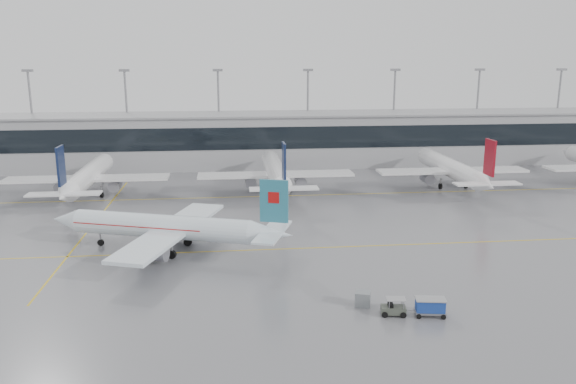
{
  "coord_description": "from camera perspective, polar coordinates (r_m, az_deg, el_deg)",
  "views": [
    {
      "loc": [
        -9.0,
        -71.21,
        24.82
      ],
      "look_at": [
        0.0,
        12.0,
        5.0
      ],
      "focal_mm": 35.0,
      "sensor_mm": 36.0,
      "label": 1
    }
  ],
  "objects": [
    {
      "name": "air_canada_jet",
      "position": [
        75.41,
        -11.81,
        -3.58
      ],
      "size": [
        33.06,
        26.49,
        10.39
      ],
      "rotation": [
        0.0,
        0.0,
        2.81
      ],
      "color": "white",
      "rests_on": "ground"
    },
    {
      "name": "parked_jet_b",
      "position": [
        110.12,
        -19.71,
        1.48
      ],
      "size": [
        29.64,
        36.96,
        11.72
      ],
      "rotation": [
        0.0,
        0.0,
        1.57
      ],
      "color": "white",
      "rests_on": "ground"
    },
    {
      "name": "light_masts",
      "position": [
        139.98,
        -2.49,
        8.61
      ],
      "size": [
        156.4,
        1.0,
        22.6
      ],
      "color": "gray",
      "rests_on": "ground"
    },
    {
      "name": "baggage_cart",
      "position": [
        58.34,
        14.25,
        -11.13
      ],
      "size": [
        3.19,
        2.11,
        1.83
      ],
      "rotation": [
        0.0,
        0.0,
        -0.16
      ],
      "color": "gray",
      "rests_on": "ground"
    },
    {
      "name": "gse_unit",
      "position": [
        59.4,
        7.61,
        -10.69
      ],
      "size": [
        1.9,
        1.83,
        1.52
      ],
      "primitive_type": "cube",
      "rotation": [
        0.0,
        0.0,
        -0.33
      ],
      "color": "gray",
      "rests_on": "ground"
    },
    {
      "name": "baggage_tug",
      "position": [
        57.94,
        10.65,
        -11.61
      ],
      "size": [
        3.71,
        1.88,
        1.76
      ],
      "rotation": [
        0.0,
        0.0,
        -0.16
      ],
      "color": "#41473D",
      "rests_on": "ground"
    },
    {
      "name": "parked_jet_d",
      "position": [
        115.7,
        16.31,
        2.27
      ],
      "size": [
        29.64,
        36.96,
        11.72
      ],
      "rotation": [
        0.0,
        0.0,
        1.57
      ],
      "color": "white",
      "rests_on": "ground"
    },
    {
      "name": "terminal_roof",
      "position": [
        134.11,
        -2.32,
        7.91
      ],
      "size": [
        182.0,
        16.0,
        0.4
      ],
      "primitive_type": "cube",
      "color": "gray",
      "rests_on": "ground"
    },
    {
      "name": "terminal_glass",
      "position": [
        127.17,
        -2.07,
        5.49
      ],
      "size": [
        180.0,
        0.2,
        5.0
      ],
      "primitive_type": "cube",
      "color": "black",
      "rests_on": "ground"
    },
    {
      "name": "taxi_line_north",
      "position": [
        104.6,
        -1.06,
        -0.4
      ],
      "size": [
        120.0,
        0.25,
        0.01
      ],
      "primitive_type": "cube",
      "color": "gold",
      "rests_on": "ground"
    },
    {
      "name": "taxi_line_cross",
      "position": [
        92.14,
        -19.13,
        -3.06
      ],
      "size": [
        0.25,
        60.0,
        0.01
      ],
      "primitive_type": "cube",
      "color": "gold",
      "rests_on": "ground"
    },
    {
      "name": "terminal",
      "position": [
        134.84,
        -2.3,
        5.29
      ],
      "size": [
        180.0,
        15.0,
        12.0
      ],
      "primitive_type": "cube",
      "color": "#9B9B9F",
      "rests_on": "ground"
    },
    {
      "name": "taxi_line_main",
      "position": [
        75.95,
        0.98,
        -5.75
      ],
      "size": [
        120.0,
        0.25,
        0.01
      ],
      "primitive_type": "cube",
      "color": "gold",
      "rests_on": "ground"
    },
    {
      "name": "ground",
      "position": [
        75.95,
        0.98,
        -5.75
      ],
      "size": [
        320.0,
        320.0,
        0.0
      ],
      "primitive_type": "plane",
      "color": "slate",
      "rests_on": "ground"
    },
    {
      "name": "parked_jet_c",
      "position": [
        107.38,
        -1.25,
        1.98
      ],
      "size": [
        29.64,
        36.96,
        11.72
      ],
      "rotation": [
        0.0,
        0.0,
        1.57
      ],
      "color": "white",
      "rests_on": "ground"
    }
  ]
}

